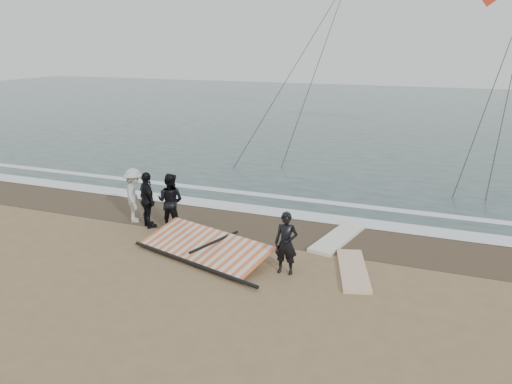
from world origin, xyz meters
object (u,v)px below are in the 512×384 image
board_cream (338,238)px  sail_rig (205,247)px  board_white (353,270)px  man_main (286,243)px

board_cream → sail_rig: sail_rig is taller
board_white → sail_rig: sail_rig is taller
board_cream → board_white: bearing=-55.7°
man_main → board_cream: (0.75, 2.67, -0.75)m
board_white → sail_rig: (-4.03, -0.33, 0.15)m
man_main → board_white: (1.58, 0.68, -0.76)m
board_white → sail_rig: size_ratio=0.57×
board_cream → sail_rig: 3.96m
board_cream → sail_rig: size_ratio=0.62×
sail_rig → board_cream: bearing=35.9°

